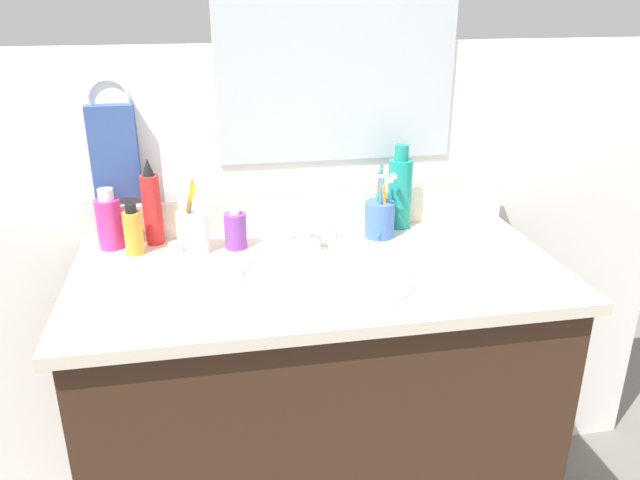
% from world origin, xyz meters
% --- Properties ---
extents(vanity_cabinet, '(1.05, 0.50, 0.82)m').
position_xyz_m(vanity_cabinet, '(0.00, 0.00, 0.41)').
color(vanity_cabinet, '#382316').
rests_on(vanity_cabinet, ground_plane).
extents(countertop, '(1.09, 0.54, 0.03)m').
position_xyz_m(countertop, '(0.00, 0.00, 0.83)').
color(countertop, beige).
rests_on(countertop, vanity_cabinet).
extents(backsplash, '(1.09, 0.02, 0.09)m').
position_xyz_m(backsplash, '(0.00, 0.26, 0.89)').
color(backsplash, beige).
rests_on(backsplash, countertop).
extents(back_wall, '(2.19, 0.04, 1.30)m').
position_xyz_m(back_wall, '(0.00, 0.32, 0.65)').
color(back_wall, white).
rests_on(back_wall, ground_plane).
extents(mirror_panel, '(0.60, 0.01, 0.56)m').
position_xyz_m(mirror_panel, '(0.10, 0.30, 1.29)').
color(mirror_panel, '#B2BCC6').
extents(towel_ring, '(0.10, 0.01, 0.10)m').
position_xyz_m(towel_ring, '(-0.45, 0.30, 1.18)').
color(towel_ring, silver).
extents(hand_towel, '(0.11, 0.04, 0.22)m').
position_xyz_m(hand_towel, '(-0.45, 0.28, 1.06)').
color(hand_towel, '#334C8C').
extents(sink_basin, '(0.39, 0.39, 0.11)m').
position_xyz_m(sink_basin, '(0.00, -0.04, 0.81)').
color(sink_basin, white).
rests_on(sink_basin, countertop).
extents(faucet, '(0.16, 0.10, 0.08)m').
position_xyz_m(faucet, '(0.00, 0.15, 0.87)').
color(faucet, silver).
rests_on(faucet, countertop).
extents(bottle_oil_amber, '(0.04, 0.04, 0.12)m').
position_xyz_m(bottle_oil_amber, '(-0.41, 0.17, 0.90)').
color(bottle_oil_amber, gold).
rests_on(bottle_oil_amber, countertop).
extents(bottle_spray_red, '(0.04, 0.04, 0.21)m').
position_xyz_m(bottle_spray_red, '(-0.37, 0.23, 0.94)').
color(bottle_spray_red, red).
rests_on(bottle_spray_red, countertop).
extents(bottle_soap_pink, '(0.06, 0.06, 0.15)m').
position_xyz_m(bottle_soap_pink, '(-0.47, 0.22, 0.91)').
color(bottle_soap_pink, '#D8338C').
rests_on(bottle_soap_pink, countertop).
extents(bottle_cream_purple, '(0.05, 0.05, 0.10)m').
position_xyz_m(bottle_cream_purple, '(-0.17, 0.16, 0.89)').
color(bottle_cream_purple, '#7A3899').
rests_on(bottle_cream_purple, countertop).
extents(bottle_mouthwash_teal, '(0.06, 0.06, 0.22)m').
position_xyz_m(bottle_mouthwash_teal, '(0.25, 0.23, 0.94)').
color(bottle_mouthwash_teal, teal).
rests_on(bottle_mouthwash_teal, countertop).
extents(cup_white_ceramic, '(0.08, 0.08, 0.18)m').
position_xyz_m(cup_white_ceramic, '(-0.27, 0.15, 0.89)').
color(cup_white_ceramic, white).
rests_on(cup_white_ceramic, countertop).
extents(cup_blue_plastic, '(0.08, 0.09, 0.18)m').
position_xyz_m(cup_blue_plastic, '(0.18, 0.17, 0.89)').
color(cup_blue_plastic, '#3F66B7').
rests_on(cup_blue_plastic, countertop).
extents(soap_bar, '(0.06, 0.04, 0.02)m').
position_xyz_m(soap_bar, '(0.38, 0.18, 0.85)').
color(soap_bar, white).
rests_on(soap_bar, countertop).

